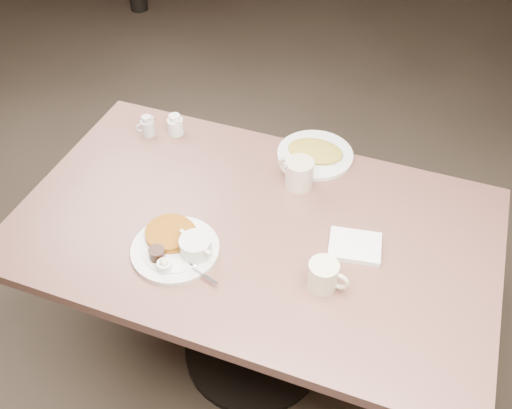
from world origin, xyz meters
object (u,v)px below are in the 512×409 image
(main_plate, at_px, (178,246))
(hash_plate, at_px, (315,153))
(diner_table, at_px, (254,259))
(coffee_mug_near, at_px, (324,275))
(creamer_left, at_px, (147,126))
(coffee_mug_far, at_px, (298,173))
(creamer_right, at_px, (175,125))

(main_plate, bearing_deg, hash_plate, 65.42)
(diner_table, bearing_deg, main_plate, -134.04)
(coffee_mug_near, bearing_deg, creamer_left, 150.53)
(coffee_mug_far, bearing_deg, diner_table, -107.96)
(coffee_mug_near, xyz_separation_m, creamer_left, (-0.80, 0.45, -0.01))
(creamer_left, relative_size, hash_plate, 0.29)
(creamer_left, distance_m, hash_plate, 0.63)
(hash_plate, bearing_deg, main_plate, -114.58)
(main_plate, distance_m, coffee_mug_near, 0.44)
(diner_table, relative_size, coffee_mug_far, 10.40)
(coffee_mug_near, bearing_deg, coffee_mug_far, 116.96)
(diner_table, xyz_separation_m, main_plate, (-0.17, -0.18, 0.19))
(coffee_mug_far, bearing_deg, hash_plate, 85.35)
(creamer_left, height_order, creamer_right, same)
(diner_table, bearing_deg, creamer_right, 142.19)
(main_plate, bearing_deg, creamer_left, 126.85)
(hash_plate, bearing_deg, coffee_mug_near, -71.65)
(diner_table, bearing_deg, hash_plate, 77.46)
(diner_table, height_order, coffee_mug_far, coffee_mug_far)
(main_plate, xyz_separation_m, coffee_mug_near, (0.44, 0.03, 0.02))
(main_plate, xyz_separation_m, hash_plate, (0.26, 0.57, -0.01))
(coffee_mug_near, bearing_deg, creamer_right, 144.96)
(creamer_right, bearing_deg, creamer_left, -154.72)
(main_plate, height_order, coffee_mug_near, coffee_mug_near)
(diner_table, xyz_separation_m, coffee_mug_near, (0.27, -0.15, 0.22))
(creamer_right, height_order, hash_plate, creamer_right)
(diner_table, distance_m, hash_plate, 0.44)
(coffee_mug_near, xyz_separation_m, creamer_right, (-0.71, 0.49, -0.01))
(coffee_mug_near, height_order, hash_plate, coffee_mug_near)
(main_plate, height_order, hash_plate, main_plate)
(creamer_left, xyz_separation_m, hash_plate, (0.62, 0.09, -0.02))
(diner_table, distance_m, coffee_mug_far, 0.32)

